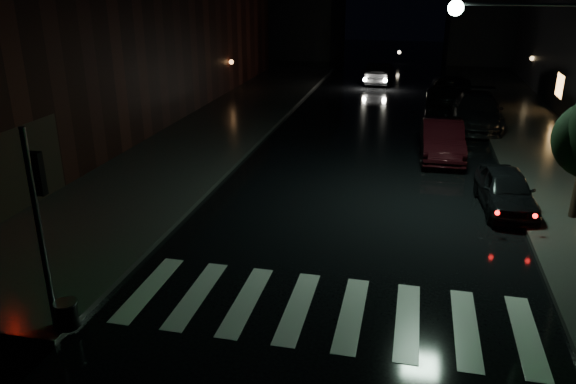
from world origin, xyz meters
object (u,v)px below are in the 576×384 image
Objects in this scene: parked_car_a at (506,190)px; oncoming_car at (380,73)px; parked_car_b at (442,139)px; parked_car_c at (477,111)px; parked_car_d at (449,89)px.

oncoming_car is (-5.51, 22.33, 0.08)m from parked_car_a.
parked_car_c is (1.80, 5.52, 0.06)m from parked_car_b.
parked_car_a is 17.20m from parked_car_d.
parked_car_b is 0.90× the size of parked_car_d.
parked_car_a is 10.80m from parked_car_c.
parked_car_a is at bearing -72.97° from parked_car_b.
parked_car_a is at bearing -87.53° from parked_car_c.
parked_car_d reaches higher than parked_car_a.
parked_car_c is at bearing 70.15° from parked_car_b.
parked_car_b is 0.81× the size of parked_car_c.
parked_car_c is at bearing 118.69° from oncoming_car.
parked_car_b is 17.44m from oncoming_car.
parked_car_b reaches higher than parked_car_a.
parked_car_d is 1.16× the size of oncoming_car.
parked_car_a is at bearing 107.01° from oncoming_car.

